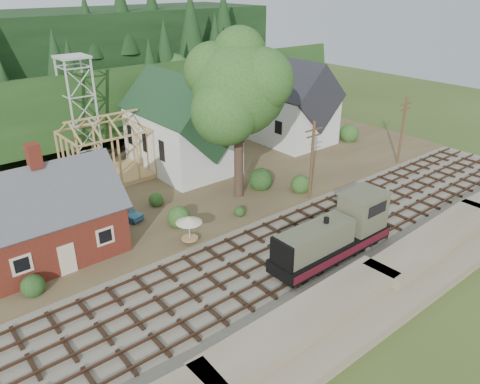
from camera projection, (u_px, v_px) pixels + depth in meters
ground at (297, 245)px, 38.19m from camera, size 140.00×140.00×0.00m
embankment at (386, 295)px, 32.23m from camera, size 64.00×5.00×1.60m
railroad_bed at (297, 244)px, 38.16m from camera, size 64.00×11.00×0.16m
village_flat at (178, 177)px, 50.74m from camera, size 64.00×26.00×0.30m
hillside at (88, 128)px, 67.62m from camera, size 70.00×28.96×12.74m
ridge at (49, 107)px, 78.84m from camera, size 80.00×20.00×12.00m
depot at (46, 220)px, 35.31m from camera, size 10.80×7.41×9.00m
church at (183, 126)px, 50.97m from camera, size 8.40×15.17×13.00m
farmhouse at (291, 106)px, 59.86m from camera, size 8.40×10.80×10.60m
timber_frame at (107, 153)px, 48.77m from camera, size 8.20×6.20×6.99m
lattice_tower at (75, 78)px, 50.15m from camera, size 3.20×3.20×12.12m
big_tree at (239, 95)px, 42.23m from camera, size 10.90×8.40×14.70m
telegraph_pole_near at (312, 160)px, 44.10m from camera, size 2.20×0.28×8.00m
telegraph_pole_far at (402, 130)px, 52.76m from camera, size 2.20×0.28×8.00m
locomotive at (336, 234)px, 35.85m from camera, size 11.07×2.77×4.45m
car_blue at (126, 212)px, 41.61m from camera, size 2.43×3.74×1.18m
car_green at (11, 263)px, 34.22m from camera, size 3.94×2.06×1.24m
car_red at (318, 130)px, 64.08m from camera, size 4.17×2.38×1.10m
patio_set at (189, 221)px, 37.14m from camera, size 2.11×2.11×2.35m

